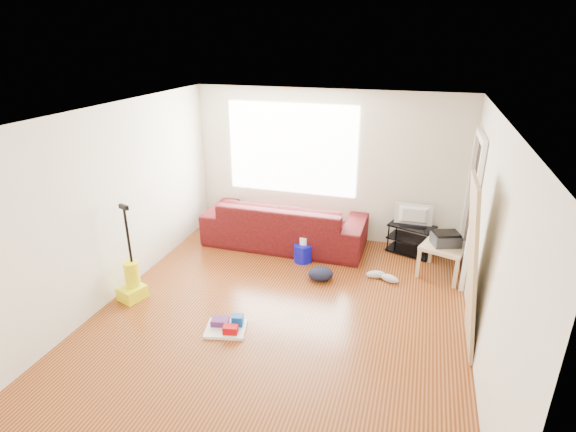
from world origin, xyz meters
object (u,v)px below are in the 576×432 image
(sofa, at_px, (285,244))
(side_table, at_px, (444,250))
(backpack, at_px, (320,280))
(cleaning_tray, at_px, (227,326))
(tv_stand, at_px, (411,239))
(vacuum, at_px, (132,282))
(bucket, at_px, (303,261))

(sofa, bearing_deg, side_table, 172.61)
(sofa, height_order, backpack, sofa)
(backpack, bearing_deg, cleaning_tray, -138.24)
(tv_stand, xyz_separation_m, vacuum, (-3.47, -2.45, -0.00))
(tv_stand, distance_m, backpack, 1.75)
(side_table, bearing_deg, bucket, -174.87)
(tv_stand, bearing_deg, bucket, -134.99)
(sofa, bearing_deg, cleaning_tray, 91.07)
(side_table, distance_m, backpack, 1.84)
(cleaning_tray, xyz_separation_m, vacuum, (-1.49, 0.29, 0.19))
(sofa, xyz_separation_m, side_table, (2.50, -0.32, 0.40))
(bucket, relative_size, backpack, 0.79)
(side_table, bearing_deg, backpack, -157.99)
(vacuum, bearing_deg, cleaning_tray, 7.34)
(cleaning_tray, xyz_separation_m, backpack, (0.80, 1.48, -0.05))
(bucket, height_order, backpack, bucket)
(bucket, relative_size, cleaning_tray, 0.52)
(sofa, xyz_separation_m, bucket, (0.45, -0.51, 0.00))
(tv_stand, bearing_deg, vacuum, -126.08)
(backpack, bearing_deg, vacuum, -172.53)
(bucket, bearing_deg, vacuum, -138.58)
(tv_stand, relative_size, bucket, 2.77)
(tv_stand, height_order, side_table, side_table)
(tv_stand, xyz_separation_m, backpack, (-1.18, -1.27, -0.25))
(tv_stand, distance_m, bucket, 1.78)
(tv_stand, xyz_separation_m, side_table, (0.48, -0.59, 0.16))
(tv_stand, bearing_deg, sofa, -153.72)
(backpack, xyz_separation_m, vacuum, (-2.29, -1.18, 0.24))
(side_table, height_order, bucket, side_table)
(sofa, height_order, vacuum, vacuum)
(bucket, height_order, cleaning_tray, cleaning_tray)
(vacuum, bearing_deg, bucket, 59.88)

